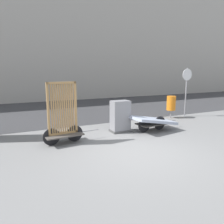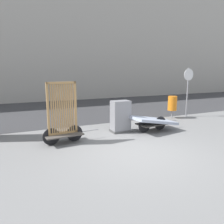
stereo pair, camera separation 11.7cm
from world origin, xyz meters
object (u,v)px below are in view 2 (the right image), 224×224
(bike_cart_with_bedframe, at_px, (63,121))
(trash_bin, at_px, (172,103))
(utility_cabinet, at_px, (120,117))
(sign_post, at_px, (188,85))
(bike_cart_with_mattress, at_px, (153,121))

(bike_cart_with_bedframe, relative_size, trash_bin, 1.80)
(bike_cart_with_bedframe, relative_size, utility_cabinet, 1.64)
(sign_post, bearing_deg, bike_cart_with_mattress, -153.33)
(bike_cart_with_bedframe, relative_size, bike_cart_with_mattress, 0.90)
(trash_bin, distance_m, sign_post, 1.34)
(utility_cabinet, distance_m, sign_post, 4.84)
(bike_cart_with_bedframe, xyz_separation_m, utility_cabinet, (2.38, 0.47, -0.16))
(bike_cart_with_bedframe, distance_m, sign_post, 7.20)
(trash_bin, relative_size, sign_post, 0.44)
(trash_bin, bearing_deg, bike_cart_with_mattress, -144.69)
(bike_cart_with_mattress, xyz_separation_m, sign_post, (3.33, 1.68, 1.28))
(utility_cabinet, bearing_deg, bike_cart_with_mattress, -21.10)
(sign_post, bearing_deg, utility_cabinet, -165.16)
(bike_cart_with_bedframe, bearing_deg, trash_bin, 10.35)
(bike_cart_with_bedframe, xyz_separation_m, sign_post, (6.93, 1.67, 0.95))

